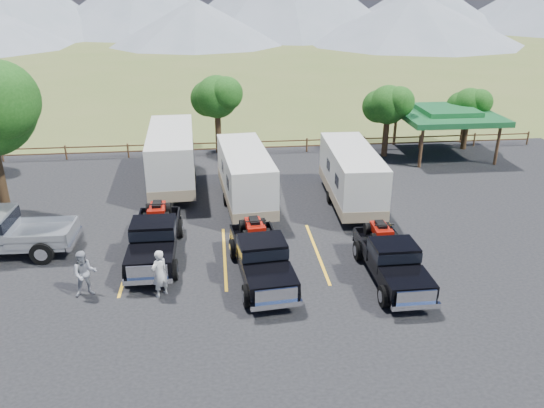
{
  "coord_description": "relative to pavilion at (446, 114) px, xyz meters",
  "views": [
    {
      "loc": [
        -2.12,
        -16.01,
        10.93
      ],
      "look_at": [
        0.24,
        5.89,
        1.6
      ],
      "focal_mm": 35.0,
      "sensor_mm": 36.0,
      "label": 1
    }
  ],
  "objects": [
    {
      "name": "ground",
      "position": [
        -13.0,
        -17.0,
        -2.79
      ],
      "size": [
        320.0,
        320.0,
        0.0
      ],
      "primitive_type": "plane",
      "color": "#4A5B26",
      "rests_on": "ground"
    },
    {
      "name": "person_b",
      "position": [
        -20.18,
        -15.39,
        -1.84
      ],
      "size": [
        1.01,
        0.87,
        1.81
      ],
      "primitive_type": "imported",
      "rotation": [
        0.0,
        0.0,
        0.23
      ],
      "color": "gray",
      "rests_on": "asphalt_lot"
    },
    {
      "name": "tree_ne_b",
      "position": [
        1.98,
        1.01,
        0.34
      ],
      "size": [
        2.77,
        2.59,
        4.27
      ],
      "color": "#2E2212",
      "rests_on": "ground"
    },
    {
      "name": "rig_center",
      "position": [
        -13.58,
        -14.73,
        -1.82
      ],
      "size": [
        2.45,
        5.91,
        1.93
      ],
      "rotation": [
        0.0,
        0.0,
        0.09
      ],
      "color": "black",
      "rests_on": "asphalt_lot"
    },
    {
      "name": "pavilion",
      "position": [
        0.0,
        0.0,
        0.0
      ],
      "size": [
        6.2,
        6.2,
        3.22
      ],
      "color": "#513622",
      "rests_on": "ground"
    },
    {
      "name": "rail_fence",
      "position": [
        -11.0,
        1.5,
        -2.18
      ],
      "size": [
        36.12,
        0.12,
        1.0
      ],
      "color": "#513622",
      "rests_on": "ground"
    },
    {
      "name": "rig_right",
      "position": [
        -8.55,
        -15.41,
        -1.87
      ],
      "size": [
        1.98,
        5.5,
        1.83
      ],
      "rotation": [
        0.0,
        0.0,
        0.01
      ],
      "color": "black",
      "rests_on": "asphalt_lot"
    },
    {
      "name": "stall_lines",
      "position": [
        -13.0,
        -13.0,
        -2.74
      ],
      "size": [
        12.12,
        5.5,
        0.01
      ],
      "color": "gold",
      "rests_on": "asphalt_lot"
    },
    {
      "name": "trailer_left",
      "position": [
        -17.67,
        -4.23,
        -1.04
      ],
      "size": [
        2.76,
        9.38,
        3.25
      ],
      "rotation": [
        0.0,
        0.0,
        0.04
      ],
      "color": "silver",
      "rests_on": "asphalt_lot"
    },
    {
      "name": "trailer_right",
      "position": [
        -8.3,
        -7.9,
        -1.2
      ],
      "size": [
        2.44,
        8.54,
        2.97
      ],
      "rotation": [
        0.0,
        0.0,
        -0.03
      ],
      "color": "silver",
      "rests_on": "asphalt_lot"
    },
    {
      "name": "asphalt_lot",
      "position": [
        -13.0,
        -14.0,
        -2.77
      ],
      "size": [
        44.0,
        34.0,
        0.04
      ],
      "primitive_type": "cube",
      "color": "black",
      "rests_on": "ground"
    },
    {
      "name": "rig_left",
      "position": [
        -17.89,
        -12.61,
        -1.81
      ],
      "size": [
        2.08,
        5.84,
        1.95
      ],
      "rotation": [
        0.0,
        0.0,
        -0.0
      ],
      "color": "black",
      "rests_on": "asphalt_lot"
    },
    {
      "name": "tree_north",
      "position": [
        -15.03,
        2.02,
        1.05
      ],
      "size": [
        3.46,
        3.24,
        5.25
      ],
      "color": "#2E2212",
      "rests_on": "ground"
    },
    {
      "name": "tree_ne_a",
      "position": [
        -4.03,
        0.01,
        0.69
      ],
      "size": [
        3.11,
        2.92,
        4.76
      ],
      "color": "#2E2212",
      "rests_on": "ground"
    },
    {
      "name": "person_a",
      "position": [
        -17.43,
        -15.72,
        -1.81
      ],
      "size": [
        0.81,
        0.79,
        1.88
      ],
      "primitive_type": "imported",
      "rotation": [
        0.0,
        0.0,
        3.88
      ],
      "color": "#B9B9B9",
      "rests_on": "asphalt_lot"
    },
    {
      "name": "trailer_center",
      "position": [
        -13.74,
        -7.43,
        -1.2
      ],
      "size": [
        2.76,
        8.53,
        2.95
      ],
      "rotation": [
        0.0,
        0.0,
        0.08
      ],
      "color": "silver",
      "rests_on": "asphalt_lot"
    }
  ]
}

